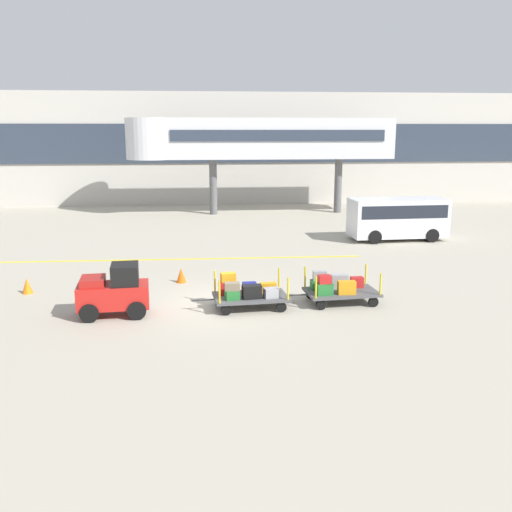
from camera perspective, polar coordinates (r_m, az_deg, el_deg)
The scene contains 10 objects.
ground_plane at distance 18.63m, azimuth -3.91°, elevation -4.80°, with size 120.00×120.00×0.00m, color #A8A08E.
apron_lead_line at distance 25.18m, azimuth -10.22°, elevation -0.36°, with size 18.18×0.20×0.01m, color yellow.
terminal_building at distance 43.78m, azimuth -5.20°, elevation 10.60°, with size 62.27×2.51×8.15m.
jet_bridge at distance 37.93m, azimuth -0.52°, elevation 11.53°, with size 17.31×3.00×6.21m.
baggage_tug at distance 17.81m, azimuth -13.90°, elevation -3.44°, with size 2.18×1.37×1.58m.
baggage_cart_lead at distance 18.06m, azimuth -0.87°, elevation -3.65°, with size 3.05×1.58×1.10m.
baggage_cart_middle at distance 18.77m, azimuth 8.08°, elevation -3.14°, with size 3.05×1.58×1.10m.
shuttle_van at distance 29.94m, azimuth 13.91°, elevation 3.91°, with size 4.87×2.13×2.10m.
safety_cone_near at distance 21.22m, azimuth -21.80°, elevation -2.75°, with size 0.36×0.36×0.55m, color orange.
safety_cone_far at distance 21.27m, azimuth -7.45°, elevation -1.90°, with size 0.36×0.36×0.55m, color #EA590F.
Camera 1 is at (-0.54, -17.77, 5.55)m, focal length 40.23 mm.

